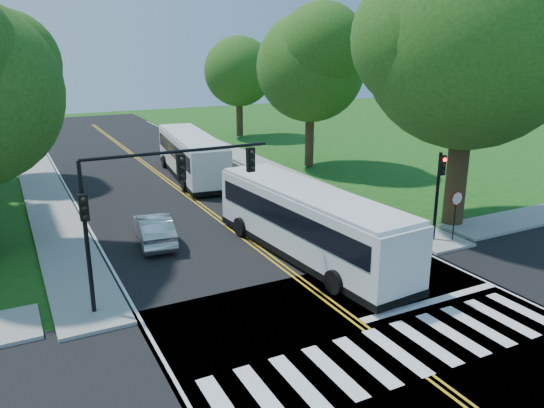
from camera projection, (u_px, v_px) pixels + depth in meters
ground at (386, 344)px, 17.45m from camera, size 140.00×140.00×0.00m
road at (200, 205)px, 32.78m from camera, size 14.00×96.00×0.01m
cross_road at (386, 344)px, 17.45m from camera, size 60.00×12.00×0.01m
center_line at (180, 190)px, 36.18m from camera, size 0.36×70.00×0.01m
edge_line_w at (75, 202)px, 33.19m from camera, size 0.12×70.00×0.01m
edge_line_e at (268, 179)px, 39.17m from camera, size 0.12×70.00×0.01m
crosswalk at (396, 351)px, 17.02m from camera, size 12.60×3.00×0.01m
stop_bar at (432, 301)px, 20.35m from camera, size 6.60×0.40×0.01m
sidewalk_nw at (45, 193)px, 35.07m from camera, size 2.60×40.00×0.15m
sidewalk_ne at (268, 168)px, 42.36m from camera, size 2.60×40.00×0.15m
tree_ne_big at (470, 42)px, 26.33m from camera, size 10.80×10.80×14.91m
tree_east_mid at (311, 67)px, 40.68m from camera, size 8.40×8.40×11.93m
tree_east_far at (239, 72)px, 55.03m from camera, size 7.20×7.20×10.34m
signal_nw at (151, 192)px, 19.10m from camera, size 7.15×0.46×5.66m
signal_ne at (439, 185)px, 25.68m from camera, size 0.30×0.46×4.40m
stop_sign at (456, 204)px, 25.91m from camera, size 0.76×0.08×2.53m
bus_lead at (308, 222)px, 24.26m from camera, size 3.69×12.55×3.20m
bus_follow at (191, 155)px, 39.12m from camera, size 4.07×12.62×3.21m
hatchback at (154, 229)px, 26.15m from camera, size 2.09×4.69×1.50m
suv at (306, 197)px, 31.80m from camera, size 2.57×5.16×1.40m
dark_sedan at (274, 182)px, 35.98m from camera, size 1.77×3.92×1.12m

